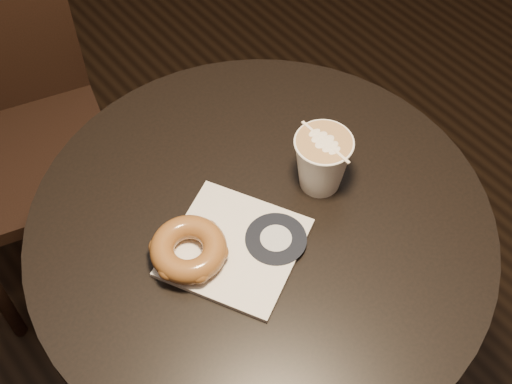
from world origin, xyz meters
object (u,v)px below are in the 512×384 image
pastry_bag (235,247)px  doughnut (189,249)px  cafe_table (260,288)px  chair (5,101)px  latte_cup (322,163)px

pastry_bag → doughnut: (-0.06, 0.03, 0.02)m
cafe_table → chair: 0.71m
cafe_table → latte_cup: size_ratio=7.64×
doughnut → latte_cup: bearing=-3.8°
cafe_table → chair: (-0.13, 0.70, -0.03)m
chair → pastry_bag: 0.75m
doughnut → latte_cup: latte_cup is taller
latte_cup → pastry_bag: bearing=-176.0°
doughnut → latte_cup: 0.24m
chair → latte_cup: bearing=-54.3°
doughnut → latte_cup: size_ratio=1.12×
cafe_table → latte_cup: latte_cup is taller
doughnut → chair: bearing=90.9°
chair → doughnut: chair is taller
cafe_table → chair: chair is taller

